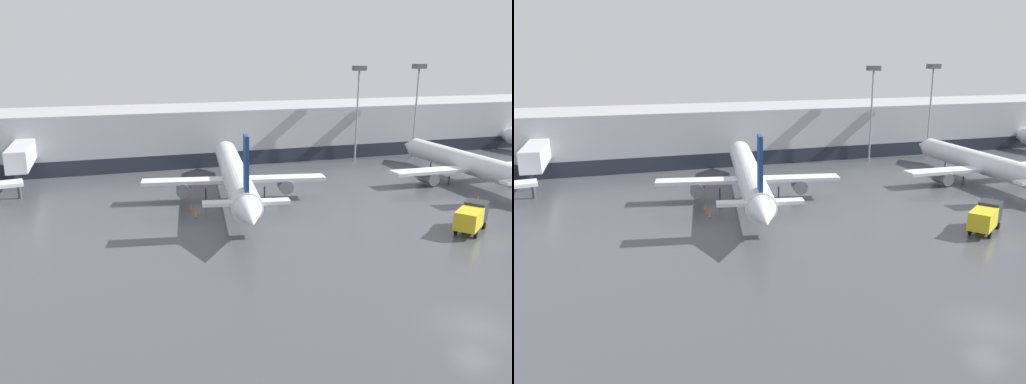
{
  "view_description": "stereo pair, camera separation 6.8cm",
  "coord_description": "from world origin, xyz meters",
  "views": [
    {
      "loc": [
        -23.04,
        -23.87,
        17.5
      ],
      "look_at": [
        -7.02,
        26.73,
        3.0
      ],
      "focal_mm": 35.0,
      "sensor_mm": 36.0,
      "label": 1
    },
    {
      "loc": [
        -22.97,
        -23.9,
        17.5
      ],
      "look_at": [
        -7.02,
        26.73,
        3.0
      ],
      "focal_mm": 35.0,
      "sensor_mm": 36.0,
      "label": 2
    }
  ],
  "objects": [
    {
      "name": "apron_light_mast_0",
      "position": [
        18.77,
        51.62,
        12.81
      ],
      "size": [
        1.8,
        1.8,
        15.97
      ],
      "color": "gray",
      "rests_on": "ground_plane"
    },
    {
      "name": "ground_plane",
      "position": [
        0.0,
        0.0,
        0.0
      ],
      "size": [
        320.0,
        320.0,
        0.0
      ],
      "primitive_type": "plane",
      "color": "#424449"
    },
    {
      "name": "parked_jet_3",
      "position": [
        -7.42,
        34.26,
        3.25
      ],
      "size": [
        22.77,
        38.52,
        10.26
      ],
      "rotation": [
        0.0,
        0.0,
        1.39
      ],
      "color": "silver",
      "rests_on": "ground_plane"
    },
    {
      "name": "service_truck_0",
      "position": [
        12.73,
        15.8,
        1.65
      ],
      "size": [
        5.75,
        4.97,
        2.83
      ],
      "rotation": [
        0.0,
        0.0,
        0.63
      ],
      "color": "gold",
      "rests_on": "ground_plane"
    },
    {
      "name": "parked_jet_0",
      "position": [
        27.22,
        33.14,
        2.58
      ],
      "size": [
        24.67,
        34.41,
        9.55
      ],
      "rotation": [
        0.0,
        0.0,
        1.55
      ],
      "color": "silver",
      "rests_on": "ground_plane"
    },
    {
      "name": "traffic_cone_0",
      "position": [
        21.38,
        24.59,
        0.35
      ],
      "size": [
        0.37,
        0.37,
        0.7
      ],
      "color": "orange",
      "rests_on": "ground_plane"
    },
    {
      "name": "terminal_building",
      "position": [
        -0.12,
        61.94,
        4.49
      ],
      "size": [
        160.0,
        27.31,
        9.0
      ],
      "color": "#9EA0A5",
      "rests_on": "ground_plane"
    },
    {
      "name": "traffic_cone_1",
      "position": [
        -13.4,
        31.79,
        0.38
      ],
      "size": [
        0.37,
        0.37,
        0.76
      ],
      "color": "orange",
      "rests_on": "ground_plane"
    },
    {
      "name": "traffic_cone_4",
      "position": [
        -13.26,
        29.3,
        0.33
      ],
      "size": [
        0.39,
        0.39,
        0.67
      ],
      "color": "orange",
      "rests_on": "ground_plane"
    },
    {
      "name": "apron_light_mast_4",
      "position": [
        30.14,
        51.43,
        12.98
      ],
      "size": [
        1.8,
        1.8,
        16.2
      ],
      "color": "gray",
      "rests_on": "ground_plane"
    }
  ]
}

